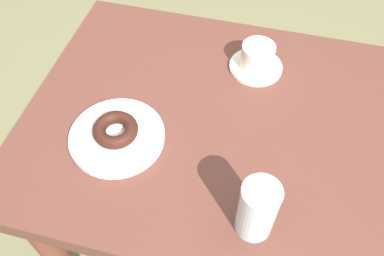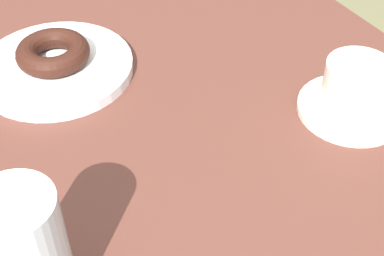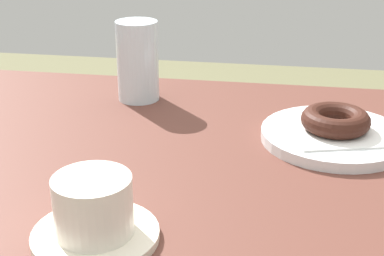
% 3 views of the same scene
% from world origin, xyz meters
% --- Properties ---
extents(ground_plane, '(6.00, 6.00, 0.00)m').
position_xyz_m(ground_plane, '(0.00, 0.00, 0.00)').
color(ground_plane, '#706E4B').
extents(table, '(0.99, 0.71, 0.75)m').
position_xyz_m(table, '(0.00, 0.00, 0.63)').
color(table, brown).
rests_on(table, ground_plane).
extents(plate_chocolate_ring, '(0.21, 0.21, 0.02)m').
position_xyz_m(plate_chocolate_ring, '(0.25, 0.11, 0.76)').
color(plate_chocolate_ring, white).
rests_on(plate_chocolate_ring, table).
extents(napkin_chocolate_ring, '(0.16, 0.16, 0.00)m').
position_xyz_m(napkin_chocolate_ring, '(0.25, 0.11, 0.77)').
color(napkin_chocolate_ring, white).
rests_on(napkin_chocolate_ring, plate_chocolate_ring).
extents(donut_chocolate_ring, '(0.10, 0.10, 0.03)m').
position_xyz_m(donut_chocolate_ring, '(0.25, 0.11, 0.78)').
color(donut_chocolate_ring, '#351811').
rests_on(donut_chocolate_ring, napkin_chocolate_ring).
extents(water_glass, '(0.07, 0.07, 0.14)m').
position_xyz_m(water_glass, '(-0.07, 0.24, 0.82)').
color(water_glass, silver).
rests_on(water_glass, table).
extents(coffee_cup, '(0.13, 0.13, 0.07)m').
position_xyz_m(coffee_cup, '(-0.01, -0.19, 0.78)').
color(coffee_cup, silver).
rests_on(coffee_cup, table).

